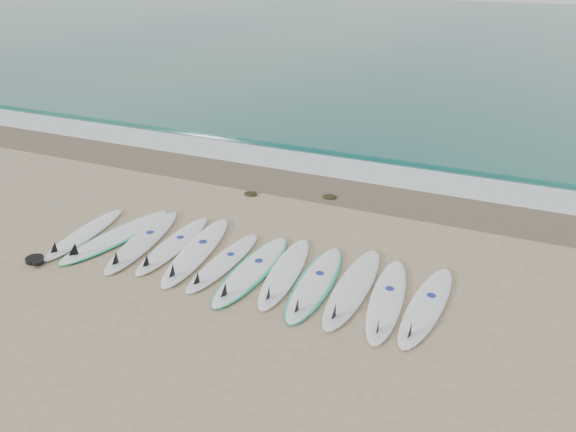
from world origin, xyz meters
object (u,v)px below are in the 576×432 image
at_px(surfboard_0, 83,234).
at_px(surfboard_6, 251,270).
at_px(surfboard_11, 426,307).
at_px(leash_coil, 35,260).

relative_size(surfboard_0, surfboard_6, 0.91).
xyz_separation_m(surfboard_11, leash_coil, (-6.87, -1.37, -0.01)).
distance_m(surfboard_11, leash_coil, 7.00).
relative_size(surfboard_6, surfboard_11, 1.03).
distance_m(surfboard_6, surfboard_11, 3.07).
xyz_separation_m(surfboard_0, surfboard_11, (6.78, 0.22, 0.00)).
height_order(surfboard_6, surfboard_11, surfboard_6).
xyz_separation_m(surfboard_0, leash_coil, (-0.09, -1.15, -0.00)).
relative_size(surfboard_0, leash_coil, 5.28).
bearing_deg(surfboard_0, surfboard_6, -2.84).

